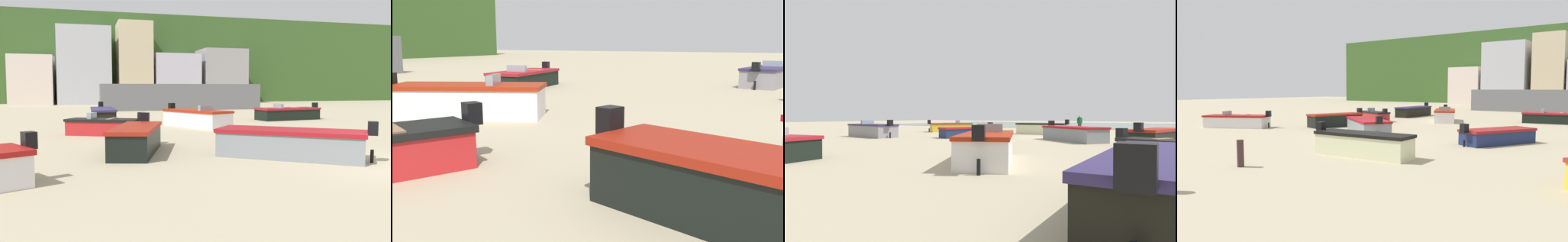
# 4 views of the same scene
# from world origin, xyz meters

# --- Properties ---
(ground_plane) EXTENTS (160.00, 160.00, 0.00)m
(ground_plane) POSITION_xyz_m (0.00, 0.00, 0.00)
(ground_plane) COLOR tan
(tidal_water) EXTENTS (80.00, 36.00, 0.06)m
(tidal_water) POSITION_xyz_m (0.00, -36.00, 0.03)
(tidal_water) COLOR gray
(tidal_water) RESTS_ON ground
(boat_white_1) EXTENTS (3.23, 4.60, 1.27)m
(boat_white_1) POSITION_xyz_m (-2.11, 12.32, 0.49)
(boat_white_1) COLOR white
(boat_white_1) RESTS_ON ground
(boat_navy_2) EXTENTS (2.91, 3.99, 1.05)m
(boat_navy_2) POSITION_xyz_m (5.44, 2.42, 0.38)
(boat_navy_2) COLOR navy
(boat_navy_2) RESTS_ON ground
(boat_grey_3) EXTENTS (4.49, 2.28, 1.26)m
(boat_grey_3) POSITION_xyz_m (11.52, 5.59, 0.48)
(boat_grey_3) COLOR gray
(boat_grey_3) RESTS_ON ground
(boat_grey_4) EXTENTS (4.52, 4.02, 1.21)m
(boat_grey_4) POSITION_xyz_m (-1.97, 1.91, 0.45)
(boat_grey_4) COLOR gray
(boat_grey_4) RESTS_ON ground
(boat_cream_6) EXTENTS (4.37, 1.43, 1.25)m
(boat_cream_6) POSITION_xyz_m (2.33, -4.01, 0.47)
(boat_cream_6) COLOR beige
(boat_cream_6) RESTS_ON ground
(boat_black_7) EXTENTS (2.33, 4.20, 1.23)m
(boat_black_7) POSITION_xyz_m (-6.47, 4.08, 0.46)
(boat_black_7) COLOR black
(boat_black_7) RESTS_ON ground
(boat_red_8) EXTENTS (3.61, 2.51, 1.08)m
(boat_red_8) POSITION_xyz_m (-7.26, 9.69, 0.40)
(boat_red_8) COLOR red
(boat_red_8) RESTS_ON ground
(boat_black_9) EXTENTS (1.35, 5.00, 1.26)m
(boat_black_9) POSITION_xyz_m (-7.03, 15.77, 0.48)
(boat_black_9) COLOR black
(boat_black_9) RESTS_ON ground
(boat_yellow_10) EXTENTS (3.86, 4.13, 1.16)m
(boat_yellow_10) POSITION_xyz_m (11.46, -3.73, 0.43)
(boat_yellow_10) COLOR gold
(boat_yellow_10) RESTS_ON ground
(mooring_post_mid_beach) EXTENTS (0.23, 0.23, 0.92)m
(mooring_post_mid_beach) POSITION_xyz_m (0.27, -8.06, 0.46)
(mooring_post_mid_beach) COLOR #41292A
(mooring_post_mid_beach) RESTS_ON ground
(beach_walker_foreground) EXTENTS (0.49, 0.47, 1.62)m
(beach_walker_foreground) POSITION_xyz_m (1.06, -11.30, 0.95)
(beach_walker_foreground) COLOR black
(beach_walker_foreground) RESTS_ON ground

